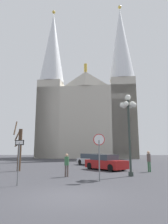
{
  "coord_description": "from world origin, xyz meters",
  "views": [
    {
      "loc": [
        0.78,
        -8.65,
        1.9
      ],
      "look_at": [
        0.19,
        19.14,
        7.05
      ],
      "focal_mm": 32.29,
      "sensor_mm": 36.0,
      "label": 1
    }
  ],
  "objects_px": {
    "street_lamp": "(129,116)",
    "parked_car_near_silver": "(92,160)",
    "pedestrian_standing": "(67,163)",
    "one_way_arrow_sign": "(19,157)",
    "pedestrian_walking": "(149,159)",
    "stop_sign": "(99,148)",
    "parked_car_far_red": "(105,162)",
    "cathedral": "(87,107)",
    "bare_tree": "(19,148)"
  },
  "relations": [
    {
      "from": "bare_tree",
      "to": "pedestrian_standing",
      "type": "xyz_separation_m",
      "value": [
        4.68,
        -3.66,
        -1.05
      ]
    },
    {
      "from": "parked_car_far_red",
      "to": "pedestrian_walking",
      "type": "height_order",
      "value": "pedestrian_walking"
    },
    {
      "from": "parked_car_near_silver",
      "to": "parked_car_far_red",
      "type": "bearing_deg",
      "value": -78.16
    },
    {
      "from": "cathedral",
      "to": "pedestrian_walking",
      "type": "distance_m",
      "value": 30.36
    },
    {
      "from": "pedestrian_walking",
      "to": "pedestrian_standing",
      "type": "height_order",
      "value": "pedestrian_walking"
    },
    {
      "from": "bare_tree",
      "to": "stop_sign",
      "type": "bearing_deg",
      "value": -39.44
    },
    {
      "from": "one_way_arrow_sign",
      "to": "bare_tree",
      "type": "distance_m",
      "value": 7.67
    },
    {
      "from": "cathedral",
      "to": "one_way_arrow_sign",
      "type": "bearing_deg",
      "value": -95.77
    },
    {
      "from": "stop_sign",
      "to": "street_lamp",
      "type": "distance_m",
      "value": 4.21
    },
    {
      "from": "parked_car_near_silver",
      "to": "pedestrian_walking",
      "type": "height_order",
      "value": "pedestrian_walking"
    },
    {
      "from": "stop_sign",
      "to": "parked_car_near_silver",
      "type": "relative_size",
      "value": 0.64
    },
    {
      "from": "pedestrian_walking",
      "to": "cathedral",
      "type": "bearing_deg",
      "value": 101.03
    },
    {
      "from": "stop_sign",
      "to": "cathedral",
      "type": "bearing_deg",
      "value": 91.58
    },
    {
      "from": "street_lamp",
      "to": "stop_sign",
      "type": "bearing_deg",
      "value": -134.2
    },
    {
      "from": "cathedral",
      "to": "bare_tree",
      "type": "relative_size",
      "value": 8.01
    },
    {
      "from": "one_way_arrow_sign",
      "to": "bare_tree",
      "type": "bearing_deg",
      "value": 108.72
    },
    {
      "from": "street_lamp",
      "to": "bare_tree",
      "type": "bearing_deg",
      "value": 160.92
    },
    {
      "from": "stop_sign",
      "to": "pedestrian_walking",
      "type": "relative_size",
      "value": 1.63
    },
    {
      "from": "street_lamp",
      "to": "parked_car_near_silver",
      "type": "xyz_separation_m",
      "value": [
        -2.62,
        10.19,
        -3.77
      ]
    },
    {
      "from": "cathedral",
      "to": "parked_car_far_red",
      "type": "relative_size",
      "value": 8.51
    },
    {
      "from": "street_lamp",
      "to": "bare_tree",
      "type": "height_order",
      "value": "street_lamp"
    },
    {
      "from": "parked_car_far_red",
      "to": "pedestrian_standing",
      "type": "bearing_deg",
      "value": -122.35
    },
    {
      "from": "street_lamp",
      "to": "parked_car_near_silver",
      "type": "distance_m",
      "value": 11.17
    },
    {
      "from": "parked_car_near_silver",
      "to": "pedestrian_standing",
      "type": "bearing_deg",
      "value": -100.51
    },
    {
      "from": "pedestrian_standing",
      "to": "one_way_arrow_sign",
      "type": "bearing_deg",
      "value": -121.78
    },
    {
      "from": "pedestrian_walking",
      "to": "pedestrian_standing",
      "type": "relative_size",
      "value": 1.1
    },
    {
      "from": "stop_sign",
      "to": "street_lamp",
      "type": "bearing_deg",
      "value": 45.8
    },
    {
      "from": "parked_car_near_silver",
      "to": "pedestrian_standing",
      "type": "xyz_separation_m",
      "value": [
        -1.97,
        -10.64,
        0.31
      ]
    },
    {
      "from": "bare_tree",
      "to": "pedestrian_standing",
      "type": "height_order",
      "value": "bare_tree"
    },
    {
      "from": "street_lamp",
      "to": "pedestrian_standing",
      "type": "xyz_separation_m",
      "value": [
        -4.59,
        -0.45,
        -3.45
      ]
    },
    {
      "from": "stop_sign",
      "to": "parked_car_far_red",
      "type": "distance_m",
      "value": 7.17
    },
    {
      "from": "stop_sign",
      "to": "street_lamp",
      "type": "height_order",
      "value": "street_lamp"
    },
    {
      "from": "street_lamp",
      "to": "parked_car_far_red",
      "type": "xyz_separation_m",
      "value": [
        -1.44,
        4.53,
        -3.74
      ]
    },
    {
      "from": "street_lamp",
      "to": "pedestrian_walking",
      "type": "xyz_separation_m",
      "value": [
        2.15,
        2.77,
        -3.35
      ]
    },
    {
      "from": "cathedral",
      "to": "pedestrian_standing",
      "type": "distance_m",
      "value": 32.96
    },
    {
      "from": "bare_tree",
      "to": "pedestrian_walking",
      "type": "distance_m",
      "value": 11.47
    },
    {
      "from": "cathedral",
      "to": "bare_tree",
      "type": "distance_m",
      "value": 29.74
    },
    {
      "from": "parked_car_near_silver",
      "to": "parked_car_far_red",
      "type": "xyz_separation_m",
      "value": [
        1.18,
        -5.65,
        0.03
      ]
    },
    {
      "from": "stop_sign",
      "to": "one_way_arrow_sign",
      "type": "relative_size",
      "value": 1.19
    },
    {
      "from": "stop_sign",
      "to": "pedestrian_standing",
      "type": "relative_size",
      "value": 1.79
    },
    {
      "from": "street_lamp",
      "to": "pedestrian_walking",
      "type": "relative_size",
      "value": 3.45
    },
    {
      "from": "pedestrian_standing",
      "to": "street_lamp",
      "type": "bearing_deg",
      "value": 5.62
    },
    {
      "from": "stop_sign",
      "to": "parked_car_far_red",
      "type": "relative_size",
      "value": 0.67
    },
    {
      "from": "one_way_arrow_sign",
      "to": "pedestrian_walking",
      "type": "distance_m",
      "value": 11.27
    },
    {
      "from": "parked_car_far_red",
      "to": "bare_tree",
      "type": "bearing_deg",
      "value": -170.39
    },
    {
      "from": "street_lamp",
      "to": "pedestrian_walking",
      "type": "distance_m",
      "value": 4.85
    },
    {
      "from": "cathedral",
      "to": "bare_tree",
      "type": "xyz_separation_m",
      "value": [
        -5.97,
        -27.52,
        -9.57
      ]
    },
    {
      "from": "parked_car_near_silver",
      "to": "one_way_arrow_sign",
      "type": "bearing_deg",
      "value": -106.44
    },
    {
      "from": "one_way_arrow_sign",
      "to": "street_lamp",
      "type": "xyz_separation_m",
      "value": [
        6.82,
        4.04,
        2.9
      ]
    },
    {
      "from": "cathedral",
      "to": "one_way_arrow_sign",
      "type": "height_order",
      "value": "cathedral"
    }
  ]
}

